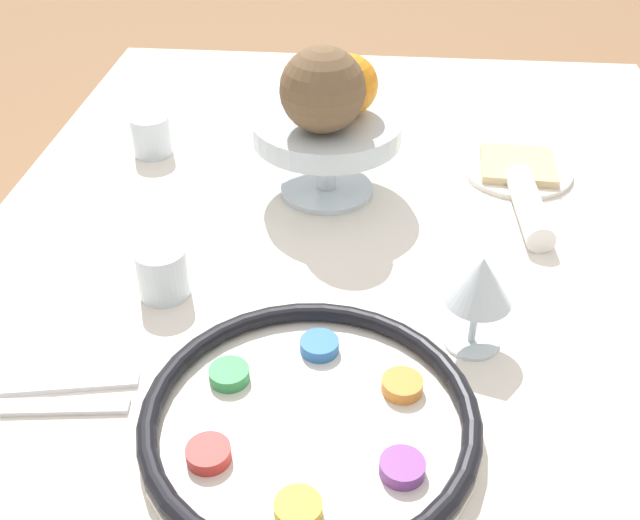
{
  "coord_description": "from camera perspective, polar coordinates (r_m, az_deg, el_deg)",
  "views": [
    {
      "loc": [
        -0.72,
        -0.02,
        1.28
      ],
      "look_at": [
        -0.02,
        0.05,
        0.76
      ],
      "focal_mm": 42.0,
      "sensor_mm": 36.0,
      "label": 1
    }
  ],
  "objects": [
    {
      "name": "dining_table",
      "position": [
        1.17,
        2.44,
        -15.71
      ],
      "size": [
        1.49,
        1.02,
        0.72
      ],
      "color": "silver",
      "rests_on": "ground_plane"
    },
    {
      "name": "seder_plate",
      "position": [
        0.73,
        -0.77,
        -12.04
      ],
      "size": [
        0.33,
        0.33,
        0.03
      ],
      "color": "silver",
      "rests_on": "dining_table"
    },
    {
      "name": "wine_glass",
      "position": [
        0.79,
        12.1,
        -1.77
      ],
      "size": [
        0.07,
        0.07,
        0.11
      ],
      "color": "silver",
      "rests_on": "dining_table"
    },
    {
      "name": "fruit_stand",
      "position": [
        1.04,
        0.53,
        9.41
      ],
      "size": [
        0.21,
        0.21,
        0.11
      ],
      "color": "silver",
      "rests_on": "dining_table"
    },
    {
      "name": "orange_fruit",
      "position": [
        1.03,
        2.11,
        13.19
      ],
      "size": [
        0.08,
        0.08,
        0.08
      ],
      "color": "orange",
      "rests_on": "fruit_stand"
    },
    {
      "name": "coconut",
      "position": [
        0.98,
        0.2,
        12.84
      ],
      "size": [
        0.11,
        0.11,
        0.11
      ],
      "color": "brown",
      "rests_on": "fruit_stand"
    },
    {
      "name": "bread_plate",
      "position": [
        1.17,
        14.8,
        6.76
      ],
      "size": [
        0.16,
        0.16,
        0.02
      ],
      "color": "silver",
      "rests_on": "dining_table"
    },
    {
      "name": "napkin_roll",
      "position": [
        1.06,
        15.63,
        3.99
      ],
      "size": [
        0.17,
        0.05,
        0.04
      ],
      "color": "white",
      "rests_on": "dining_table"
    },
    {
      "name": "cup_near",
      "position": [
        1.2,
        -12.73,
        9.25
      ],
      "size": [
        0.06,
        0.06,
        0.06
      ],
      "color": "silver",
      "rests_on": "dining_table"
    },
    {
      "name": "cup_far",
      "position": [
        0.89,
        -11.92,
        -0.92
      ],
      "size": [
        0.06,
        0.06,
        0.06
      ],
      "color": "silver",
      "rests_on": "dining_table"
    },
    {
      "name": "fork_left",
      "position": [
        0.81,
        -20.89,
        -10.43
      ],
      "size": [
        0.04,
        0.19,
        0.01
      ],
      "color": "silver",
      "rests_on": "dining_table"
    },
    {
      "name": "fork_right",
      "position": [
        0.83,
        -20.11,
        -8.95
      ],
      "size": [
        0.05,
        0.19,
        0.01
      ],
      "color": "silver",
      "rests_on": "dining_table"
    }
  ]
}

